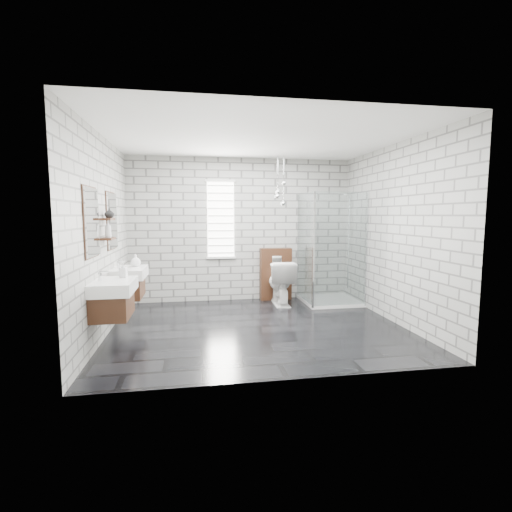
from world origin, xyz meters
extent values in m
cube|color=black|center=(0.00, 0.00, -0.01)|extent=(4.20, 3.60, 0.02)
cube|color=white|center=(0.00, 0.00, 2.71)|extent=(4.20, 3.60, 0.02)
cube|color=#A3A39E|center=(0.00, 1.81, 1.35)|extent=(4.20, 0.02, 2.70)
cube|color=#A3A39E|center=(0.00, -1.81, 1.35)|extent=(4.20, 0.02, 2.70)
cube|color=#A3A39E|center=(-2.11, 0.00, 1.35)|extent=(0.02, 3.60, 2.70)
cube|color=#A3A39E|center=(2.11, 0.00, 1.35)|extent=(0.02, 3.60, 2.70)
cube|color=#3F2213|center=(-1.89, -0.62, 0.55)|extent=(0.42, 0.62, 0.30)
cube|color=silver|center=(-1.69, -0.62, 0.58)|extent=(0.02, 0.35, 0.01)
cube|color=white|center=(-1.87, -0.62, 0.77)|extent=(0.47, 0.70, 0.15)
cylinder|color=silver|center=(-2.02, -0.62, 0.91)|extent=(0.04, 0.04, 0.12)
cylinder|color=silver|center=(-1.97, -0.62, 0.96)|extent=(0.10, 0.02, 0.02)
cube|color=white|center=(-2.08, -0.62, 1.55)|extent=(0.03, 0.55, 0.80)
cube|color=#3F2213|center=(-2.09, -0.62, 1.55)|extent=(0.01, 0.59, 0.84)
cube|color=#3F2213|center=(-1.89, 0.48, 0.55)|extent=(0.42, 0.62, 0.30)
cube|color=silver|center=(-1.69, 0.48, 0.58)|extent=(0.02, 0.35, 0.01)
cube|color=white|center=(-1.87, 0.48, 0.77)|extent=(0.47, 0.70, 0.15)
cylinder|color=silver|center=(-2.02, 0.48, 0.91)|extent=(0.04, 0.04, 0.12)
cylinder|color=silver|center=(-1.97, 0.48, 0.96)|extent=(0.10, 0.02, 0.02)
cube|color=white|center=(-2.08, 0.48, 1.55)|extent=(0.03, 0.55, 0.80)
cube|color=#3F2213|center=(-2.09, 0.48, 1.55)|extent=(0.01, 0.59, 0.84)
cube|color=#3F2213|center=(-2.03, -0.05, 1.32)|extent=(0.14, 0.30, 0.03)
cube|color=#3F2213|center=(-2.03, -0.05, 1.58)|extent=(0.14, 0.30, 0.03)
cube|color=white|center=(-0.40, 1.79, 1.55)|extent=(0.50, 0.02, 1.40)
cube|color=silver|center=(-0.40, 1.77, 2.27)|extent=(0.56, 0.04, 0.04)
cube|color=silver|center=(-0.40, 1.77, 0.83)|extent=(0.56, 0.04, 0.04)
cube|color=silver|center=(-0.40, 1.77, 0.92)|extent=(0.48, 0.01, 0.02)
cube|color=silver|center=(-0.40, 1.77, 1.06)|extent=(0.48, 0.01, 0.02)
cube|color=silver|center=(-0.40, 1.77, 1.20)|extent=(0.48, 0.01, 0.02)
cube|color=silver|center=(-0.40, 1.77, 1.34)|extent=(0.48, 0.01, 0.02)
cube|color=silver|center=(-0.40, 1.77, 1.48)|extent=(0.48, 0.01, 0.02)
cube|color=silver|center=(-0.40, 1.77, 1.62)|extent=(0.48, 0.01, 0.02)
cube|color=silver|center=(-0.40, 1.77, 1.76)|extent=(0.48, 0.01, 0.02)
cube|color=silver|center=(-0.40, 1.77, 1.90)|extent=(0.48, 0.01, 0.02)
cube|color=silver|center=(-0.40, 1.77, 2.04)|extent=(0.48, 0.01, 0.03)
cube|color=silver|center=(-0.40, 1.77, 2.18)|extent=(0.48, 0.01, 0.03)
cube|color=#3F2213|center=(0.65, 1.70, 0.50)|extent=(0.60, 0.20, 1.00)
cube|color=silver|center=(0.65, 1.60, 0.80)|extent=(0.18, 0.01, 0.12)
cube|color=white|center=(1.60, 1.30, 0.03)|extent=(1.00, 1.00, 0.06)
cube|color=silver|center=(1.60, 0.81, 1.03)|extent=(1.00, 0.01, 2.00)
cube|color=silver|center=(1.11, 1.30, 1.03)|extent=(0.01, 1.00, 2.00)
cube|color=silver|center=(1.11, 0.81, 1.03)|extent=(0.03, 0.03, 2.00)
cube|color=silver|center=(2.08, 0.81, 1.03)|extent=(0.03, 0.03, 2.00)
cylinder|color=silver|center=(2.04, 1.50, 1.10)|extent=(0.02, 0.02, 1.80)
cylinder|color=silver|center=(1.96, 1.50, 2.02)|extent=(0.14, 0.14, 0.02)
sphere|color=silver|center=(0.57, 1.28, 1.97)|extent=(0.09, 0.09, 0.09)
cylinder|color=silver|center=(0.57, 1.28, 2.36)|extent=(0.01, 0.01, 0.69)
sphere|color=silver|center=(0.69, 1.30, 1.84)|extent=(0.09, 0.09, 0.09)
cylinder|color=silver|center=(0.69, 1.30, 2.29)|extent=(0.01, 0.01, 0.81)
sphere|color=silver|center=(0.62, 1.42, 2.07)|extent=(0.09, 0.09, 0.09)
cylinder|color=silver|center=(0.62, 1.42, 2.41)|extent=(0.01, 0.01, 0.58)
sphere|color=silver|center=(0.61, 1.39, 2.05)|extent=(0.09, 0.09, 0.09)
cylinder|color=silver|center=(0.61, 1.39, 2.40)|extent=(0.01, 0.01, 0.60)
sphere|color=silver|center=(0.72, 1.41, 2.21)|extent=(0.09, 0.09, 0.09)
cylinder|color=silver|center=(0.72, 1.41, 2.48)|extent=(0.01, 0.01, 0.44)
imported|color=white|center=(0.65, 1.30, 0.41)|extent=(0.48, 0.81, 0.81)
imported|color=#B2B2B2|center=(-1.79, -0.41, 0.94)|extent=(0.10, 0.10, 0.19)
imported|color=#B2B2B2|center=(-1.79, 0.62, 0.94)|extent=(0.16, 0.16, 0.19)
imported|color=#B2B2B2|center=(-2.02, -0.08, 1.45)|extent=(0.11, 0.11, 0.22)
imported|color=#B2B2B2|center=(-2.02, 0.04, 1.66)|extent=(0.16, 0.16, 0.13)
camera|label=1|loc=(-0.90, -5.23, 1.63)|focal=26.00mm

